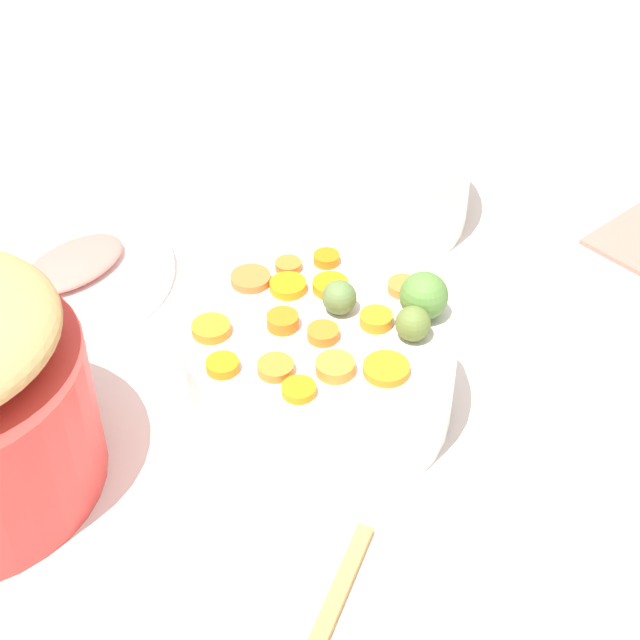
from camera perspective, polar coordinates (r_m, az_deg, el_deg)
The scene contains 23 objects.
tabletop at distance 0.91m, azimuth 0.63°, elevation -5.32°, with size 2.40×2.40×0.02m, color silver.
serving_bowl_carrots at distance 0.86m, azimuth 0.00°, elevation -2.96°, with size 0.24×0.24×0.10m, color white.
carrot_slice_0 at distance 0.87m, azimuth 4.89°, elevation 1.95°, with size 0.03×0.03×0.01m, color orange.
carrot_slice_1 at distance 0.77m, azimuth -1.24°, elevation -4.09°, with size 0.03×0.03×0.01m, color orange.
carrot_slice_2 at distance 0.79m, azimuth -5.72°, elevation -2.65°, with size 0.03×0.03×0.01m, color orange.
carrot_slice_3 at distance 0.82m, azimuth 0.46°, elevation -0.87°, with size 0.03×0.03×0.01m, color orange.
carrot_slice_4 at distance 0.78m, azimuth 0.89°, elevation -2.76°, with size 0.03×0.03×0.01m, color orange.
carrot_slice_5 at distance 0.89m, azimuth -1.86°, elevation 3.21°, with size 0.02×0.02×0.01m, color orange.
carrot_slice_6 at distance 0.88m, azimuth -4.07°, elevation 2.42°, with size 0.04×0.04×0.01m, color orange.
carrot_slice_7 at distance 0.87m, azimuth 0.61°, elevation 2.02°, with size 0.03×0.03×0.01m, color orange.
carrot_slice_8 at distance 0.83m, azimuth -2.19°, elevation -0.06°, with size 0.03×0.03×0.01m, color orange.
carrot_slice_9 at distance 0.83m, azimuth 3.30°, elevation 0.03°, with size 0.03×0.03×0.01m, color orange.
carrot_slice_10 at distance 0.87m, azimuth -1.88°, elevation 2.00°, with size 0.03×0.03×0.01m, color orange.
carrot_slice_11 at distance 0.90m, azimuth 0.39°, elevation 3.61°, with size 0.02×0.02×0.01m, color orange.
carrot_slice_12 at distance 0.79m, azimuth -2.61°, elevation -2.79°, with size 0.03×0.03×0.01m, color orange.
carrot_slice_13 at distance 0.83m, azimuth -6.38°, elevation -0.50°, with size 0.03×0.03×0.01m, color orange.
carrot_slice_14 at distance 0.79m, azimuth 3.89°, elevation -2.87°, with size 0.04×0.04×0.01m, color orange.
brussels_sprout_0 at distance 0.81m, azimuth 5.45°, elevation -0.21°, with size 0.03×0.03×0.03m, color olive.
brussels_sprout_1 at distance 0.84m, azimuth 1.28°, elevation 1.30°, with size 0.03×0.03×0.03m, color #5B783E.
brussels_sprout_2 at distance 0.83m, azimuth 6.08°, elevation 1.41°, with size 0.04×0.04×0.04m, color #548337.
casserole_dish at distance 1.12m, azimuth 2.11°, elevation 8.31°, with size 0.26×0.26×0.10m, color white.
ham_plate at distance 1.07m, azimuth -15.27°, elevation 2.63°, with size 0.25×0.25×0.01m, color white.
ham_slice_main at distance 1.06m, azimuth -14.19°, elevation 3.23°, with size 0.12×0.07×0.02m, color #CE7366.
Camera 1 is at (-0.22, 0.60, 0.65)m, focal length 54.78 mm.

